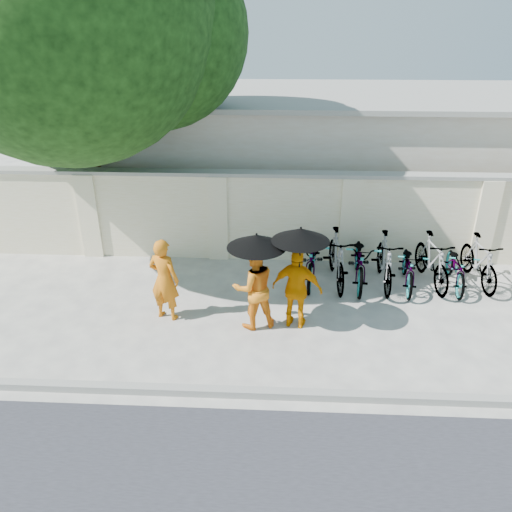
{
  "coord_description": "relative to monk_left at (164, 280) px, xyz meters",
  "views": [
    {
      "loc": [
        0.42,
        -7.57,
        5.12
      ],
      "look_at": [
        -0.02,
        0.91,
        1.1
      ],
      "focal_mm": 35.0,
      "sensor_mm": 36.0,
      "label": 1
    }
  ],
  "objects": [
    {
      "name": "shade_tree",
      "position": [
        -1.98,
        2.54,
        4.3
      ],
      "size": [
        6.7,
        6.2,
        8.2
      ],
      "color": "brown",
      "rests_on": "ground"
    },
    {
      "name": "monk_center",
      "position": [
        1.67,
        -0.2,
        -0.0
      ],
      "size": [
        0.93,
        0.83,
        1.6
      ],
      "primitive_type": "imported",
      "rotation": [
        0.0,
        0.0,
        3.47
      ],
      "color": "orange",
      "rests_on": "ground"
    },
    {
      "name": "bike_5",
      "position": [
        5.32,
        1.62,
        -0.26
      ],
      "size": [
        0.72,
        1.85,
        1.08
      ],
      "primitive_type": "imported",
      "rotation": [
        0.0,
        0.0,
        0.12
      ],
      "color": "gray",
      "rests_on": "ground"
    },
    {
      "name": "building_behind",
      "position": [
        3.68,
        6.57,
        0.8
      ],
      "size": [
        14.0,
        6.0,
        3.2
      ],
      "primitive_type": "cube",
      "color": "beige",
      "rests_on": "ground"
    },
    {
      "name": "bike_4",
      "position": [
        4.82,
        1.48,
        -0.35
      ],
      "size": [
        0.82,
        1.77,
        0.9
      ],
      "primitive_type": "imported",
      "rotation": [
        0.0,
        0.0,
        -0.13
      ],
      "color": "gray",
      "rests_on": "ground"
    },
    {
      "name": "bike_6",
      "position": [
        5.82,
        1.53,
        -0.37
      ],
      "size": [
        0.74,
        1.7,
        0.87
      ],
      "primitive_type": "imported",
      "rotation": [
        0.0,
        0.0,
        -0.1
      ],
      "color": "gray",
      "rests_on": "ground"
    },
    {
      "name": "compound_wall",
      "position": [
        2.68,
        2.77,
        0.2
      ],
      "size": [
        20.0,
        0.3,
        2.0
      ],
      "primitive_type": "cube",
      "color": "#EFE4C9",
      "rests_on": "ground"
    },
    {
      "name": "kerb",
      "position": [
        1.68,
        -2.13,
        -0.74
      ],
      "size": [
        40.0,
        0.16,
        0.12
      ],
      "primitive_type": "cube",
      "color": "gray",
      "rests_on": "ground"
    },
    {
      "name": "bike_2",
      "position": [
        3.82,
        1.57,
        -0.29
      ],
      "size": [
        0.86,
        2.02,
        1.03
      ],
      "primitive_type": "imported",
      "rotation": [
        0.0,
        0.0,
        -0.09
      ],
      "color": "gray",
      "rests_on": "ground"
    },
    {
      "name": "parasol_center",
      "position": [
        1.72,
        -0.28,
        0.94
      ],
      "size": [
        1.03,
        1.03,
        0.95
      ],
      "color": "black",
      "rests_on": "ground"
    },
    {
      "name": "monk_right",
      "position": [
        2.44,
        -0.17,
        -0.02
      ],
      "size": [
        0.98,
        0.58,
        1.56
      ],
      "primitive_type": "imported",
      "rotation": [
        0.0,
        0.0,
        2.9
      ],
      "color": "orange",
      "rests_on": "ground"
    },
    {
      "name": "monk_left",
      "position": [
        0.0,
        0.0,
        0.0
      ],
      "size": [
        0.68,
        0.54,
        1.61
      ],
      "primitive_type": "imported",
      "rotation": [
        0.0,
        0.0,
        2.83
      ],
      "color": "#CC690F",
      "rests_on": "ground"
    },
    {
      "name": "ground",
      "position": [
        1.68,
        -0.43,
        -0.8
      ],
      "size": [
        80.0,
        80.0,
        0.0
      ],
      "primitive_type": "plane",
      "color": "beige"
    },
    {
      "name": "bike_3",
      "position": [
        4.32,
        1.53,
        -0.25
      ],
      "size": [
        0.59,
        1.86,
        1.1
      ],
      "primitive_type": "imported",
      "rotation": [
        0.0,
        0.0,
        -0.04
      ],
      "color": "gray",
      "rests_on": "ground"
    },
    {
      "name": "bike_1",
      "position": [
        3.32,
        1.56,
        -0.23
      ],
      "size": [
        0.64,
        1.93,
        1.14
      ],
      "primitive_type": "imported",
      "rotation": [
        0.0,
        0.0,
        0.05
      ],
      "color": "gray",
      "rests_on": "ground"
    },
    {
      "name": "bike_7",
      "position": [
        6.32,
        1.69,
        -0.28
      ],
      "size": [
        0.64,
        1.77,
        1.04
      ],
      "primitive_type": "imported",
      "rotation": [
        0.0,
        0.0,
        0.09
      ],
      "color": "gray",
      "rests_on": "ground"
    },
    {
      "name": "parasol_right",
      "position": [
        2.46,
        -0.25,
        1.06
      ],
      "size": [
        1.0,
        1.0,
        1.09
      ],
      "color": "black",
      "rests_on": "ground"
    },
    {
      "name": "bike_0",
      "position": [
        2.82,
        1.68,
        -0.29
      ],
      "size": [
        0.88,
        2.01,
        1.03
      ],
      "primitive_type": "imported",
      "rotation": [
        0.0,
        0.0,
        -0.11
      ],
      "color": "gray",
      "rests_on": "ground"
    }
  ]
}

